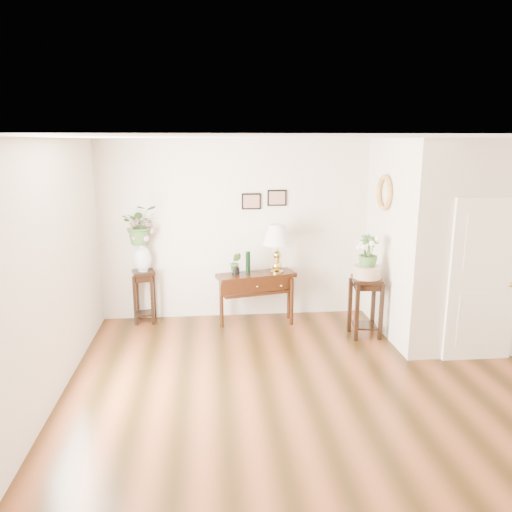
{
  "coord_description": "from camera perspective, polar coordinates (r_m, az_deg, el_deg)",
  "views": [
    {
      "loc": [
        -1.32,
        -4.94,
        2.77
      ],
      "look_at": [
        -0.72,
        1.3,
        1.31
      ],
      "focal_mm": 35.0,
      "sensor_mm": 36.0,
      "label": 1
    }
  ],
  "objects": [
    {
      "name": "floor",
      "position": [
        5.82,
        8.61,
        -15.52
      ],
      "size": [
        6.0,
        5.5,
        0.02
      ],
      "primitive_type": "cube",
      "color": "brown",
      "rests_on": "ground"
    },
    {
      "name": "ceiling",
      "position": [
        5.11,
        9.7,
        13.23
      ],
      "size": [
        6.0,
        5.5,
        0.02
      ],
      "primitive_type": "cube",
      "color": "white",
      "rests_on": "ground"
    },
    {
      "name": "wall_back",
      "position": [
        7.92,
        4.15,
        3.09
      ],
      "size": [
        6.0,
        0.02,
        2.8
      ],
      "primitive_type": "cube",
      "color": "#F3E5CA",
      "rests_on": "ground"
    },
    {
      "name": "wall_front",
      "position": [
        2.9,
        23.36,
        -16.25
      ],
      "size": [
        6.0,
        0.02,
        2.8
      ],
      "primitive_type": "cube",
      "color": "#F3E5CA",
      "rests_on": "ground"
    },
    {
      "name": "wall_left",
      "position": [
        5.39,
        -23.48,
        -2.75
      ],
      "size": [
        0.02,
        5.5,
        2.8
      ],
      "primitive_type": "cube",
      "color": "#F3E5CA",
      "rests_on": "ground"
    },
    {
      "name": "partition",
      "position": [
        7.66,
        21.11,
        1.89
      ],
      "size": [
        1.8,
        1.95,
        2.8
      ],
      "primitive_type": "cube",
      "color": "#F3E5CA",
      "rests_on": "floor"
    },
    {
      "name": "door",
      "position": [
        6.88,
        24.53,
        -2.61
      ],
      "size": [
        0.9,
        0.05,
        2.1
      ],
      "primitive_type": "cube",
      "color": "white",
      "rests_on": "floor"
    },
    {
      "name": "art_print_left",
      "position": [
        7.75,
        -0.54,
        6.26
      ],
      "size": [
        0.3,
        0.02,
        0.25
      ],
      "primitive_type": "cube",
      "color": "black",
      "rests_on": "wall_back"
    },
    {
      "name": "art_print_right",
      "position": [
        7.79,
        2.41,
        6.66
      ],
      "size": [
        0.3,
        0.02,
        0.25
      ],
      "primitive_type": "cube",
      "color": "black",
      "rests_on": "wall_back"
    },
    {
      "name": "wall_ornament",
      "position": [
        7.31,
        14.44,
        7.02
      ],
      "size": [
        0.07,
        0.51,
        0.51
      ],
      "primitive_type": "torus",
      "rotation": [
        0.0,
        1.57,
        0.0
      ],
      "color": "#D9B55F",
      "rests_on": "partition"
    },
    {
      "name": "console_table",
      "position": [
        7.71,
        0.0,
        -4.85
      ],
      "size": [
        1.25,
        0.66,
        0.79
      ],
      "primitive_type": "cube",
      "rotation": [
        0.0,
        0.0,
        0.23
      ],
      "color": "black",
      "rests_on": "floor"
    },
    {
      "name": "table_lamp",
      "position": [
        7.55,
        2.42,
        0.62
      ],
      "size": [
        0.55,
        0.55,
        0.76
      ],
      "primitive_type": "cube",
      "rotation": [
        0.0,
        0.0,
        0.32
      ],
      "color": "tan",
      "rests_on": "console_table"
    },
    {
      "name": "green_vase",
      "position": [
        7.55,
        -0.93,
        -0.78
      ],
      "size": [
        0.08,
        0.08,
        0.34
      ],
      "primitive_type": "cylinder",
      "rotation": [
        0.0,
        0.0,
        -0.2
      ],
      "color": "black",
      "rests_on": "console_table"
    },
    {
      "name": "potted_plant",
      "position": [
        7.54,
        -2.35,
        -0.9
      ],
      "size": [
        0.19,
        0.16,
        0.32
      ],
      "primitive_type": "imported",
      "rotation": [
        0.0,
        0.0,
        -0.13
      ],
      "color": "#3E692F",
      "rests_on": "console_table"
    },
    {
      "name": "plant_stand_a",
      "position": [
        7.94,
        -12.62,
        -4.54
      ],
      "size": [
        0.39,
        0.39,
        0.82
      ],
      "primitive_type": "cube",
      "rotation": [
        0.0,
        0.0,
        0.25
      ],
      "color": "black",
      "rests_on": "floor"
    },
    {
      "name": "porcelain_vase",
      "position": [
        7.77,
        -12.85,
        -0.06
      ],
      "size": [
        0.35,
        0.35,
        0.47
      ],
      "primitive_type": null,
      "rotation": [
        0.0,
        0.0,
        -0.38
      ],
      "color": "silver",
      "rests_on": "plant_stand_a"
    },
    {
      "name": "lily_arrangement",
      "position": [
        7.68,
        -13.03,
        3.4
      ],
      "size": [
        0.62,
        0.56,
        0.6
      ],
      "primitive_type": "imported",
      "rotation": [
        0.0,
        0.0,
        0.18
      ],
      "color": "#3E692F",
      "rests_on": "porcelain_vase"
    },
    {
      "name": "plant_stand_b",
      "position": [
        7.37,
        12.38,
        -5.71
      ],
      "size": [
        0.47,
        0.47,
        0.87
      ],
      "primitive_type": "cube",
      "rotation": [
        0.0,
        0.0,
        -0.17
      ],
      "color": "black",
      "rests_on": "floor"
    },
    {
      "name": "ceramic_bowl",
      "position": [
        7.22,
        12.58,
        -1.83
      ],
      "size": [
        0.5,
        0.5,
        0.17
      ],
      "primitive_type": "cylinder",
      "rotation": [
        0.0,
        0.0,
        -0.33
      ],
      "color": "tan",
      "rests_on": "plant_stand_b"
    },
    {
      "name": "narcissus",
      "position": [
        7.15,
        12.69,
        0.4
      ],
      "size": [
        0.34,
        0.34,
        0.5
      ],
      "primitive_type": "imported",
      "rotation": [
        0.0,
        0.0,
        0.26
      ],
      "color": "#3E692F",
      "rests_on": "ceramic_bowl"
    }
  ]
}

